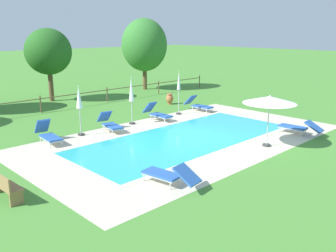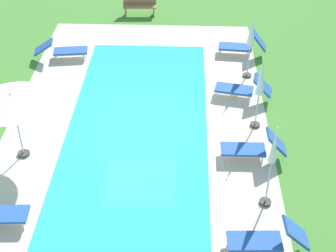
{
  "view_description": "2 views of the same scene",
  "coord_description": "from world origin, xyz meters",
  "views": [
    {
      "loc": [
        -12.05,
        -11.2,
        4.85
      ],
      "look_at": [
        -0.64,
        0.5,
        0.6
      ],
      "focal_mm": 39.5,
      "sensor_mm": 36.0,
      "label": 1
    },
    {
      "loc": [
        12.99,
        1.48,
        9.68
      ],
      "look_at": [
        1.0,
        1.02,
        0.74
      ],
      "focal_mm": 53.77,
      "sensor_mm": 36.0,
      "label": 2
    }
  ],
  "objects": [
    {
      "name": "ground_plane",
      "position": [
        0.0,
        0.0,
        0.0
      ],
      "size": [
        160.0,
        160.0,
        0.0
      ],
      "primitive_type": "plane",
      "color": "#478433"
    },
    {
      "name": "pool_deck_paving",
      "position": [
        0.0,
        0.0,
        0.0
      ],
      "size": [
        14.84,
        8.39,
        0.01
      ],
      "primitive_type": "cube",
      "color": "beige",
      "rests_on": "ground"
    },
    {
      "name": "swimming_pool_water",
      "position": [
        0.0,
        0.0,
        0.01
      ],
      "size": [
        10.9,
        4.45,
        0.01
      ],
      "primitive_type": "cube",
      "color": "#2DB7C6",
      "rests_on": "ground"
    },
    {
      "name": "pool_coping_rim",
      "position": [
        0.0,
        0.0,
        0.01
      ],
      "size": [
        11.38,
        4.93,
        0.01
      ],
      "color": "beige",
      "rests_on": "ground"
    },
    {
      "name": "sun_lounger_north_near_steps",
      "position": [
        1.49,
        3.51,
        0.39
      ],
      "size": [
        0.6,
        1.9,
        0.96
      ],
      "color": "#2856A8",
      "rests_on": "ground"
    },
    {
      "name": "sun_lounger_north_mid",
      "position": [
        -4.31,
        -3.29,
        0.36
      ],
      "size": [
        0.88,
        2.1,
        0.78
      ],
      "color": "#2856A8",
      "rests_on": "ground"
    },
    {
      "name": "sun_lounger_north_far",
      "position": [
        -1.75,
        3.47,
        0.38
      ],
      "size": [
        0.97,
        2.01,
        0.92
      ],
      "color": "#2856A8",
      "rests_on": "ground"
    },
    {
      "name": "sun_lounger_north_end",
      "position": [
        -4.9,
        3.72,
        0.4
      ],
      "size": [
        0.77,
        1.9,
        0.99
      ],
      "color": "#2856A8",
      "rests_on": "ground"
    },
    {
      "name": "sun_lounger_south_near_corner",
      "position": [
        4.94,
        3.51,
        0.38
      ],
      "size": [
        0.68,
        1.95,
        0.93
      ],
      "color": "#2856A8",
      "rests_on": "ground"
    },
    {
      "name": "sun_lounger_south_mid",
      "position": [
        4.35,
        -3.35,
        0.36
      ],
      "size": [
        0.73,
        2.09,
        0.74
      ],
      "color": "#2856A8",
      "rests_on": "ground"
    },
    {
      "name": "patio_umbrella_open_foreground",
      "position": [
        1.62,
        -3.28,
        2.01
      ],
      "size": [
        2.25,
        2.25,
        2.22
      ],
      "color": "#383838",
      "rests_on": "ground"
    },
    {
      "name": "patio_umbrella_closed_row_west",
      "position": [
        3.36,
        3.7,
        1.62
      ],
      "size": [
        0.32,
        0.32,
        2.54
      ],
      "color": "#383838",
      "rests_on": "ground"
    },
    {
      "name": "patio_umbrella_closed_row_mid_west",
      "position": [
        -0.12,
        3.78,
        1.67
      ],
      "size": [
        0.32,
        0.32,
        2.52
      ],
      "color": "#383838",
      "rests_on": "ground"
    },
    {
      "name": "patio_umbrella_closed_row_centre",
      "position": [
        -3.21,
        3.79,
        1.64
      ],
      "size": [
        0.32,
        0.32,
        2.38
      ],
      "color": "#383838",
      "rests_on": "ground"
    },
    {
      "name": "wooden_bench_lawn_side",
      "position": [
        -8.5,
        -0.64,
        0.47
      ],
      "size": [
        0.52,
        1.52,
        0.87
      ],
      "color": "#937047",
      "rests_on": "ground"
    },
    {
      "name": "terracotta_urn_near_fence",
      "position": [
        5.14,
        6.26,
        0.39
      ],
      "size": [
        0.5,
        0.5,
        0.72
      ],
      "color": "#B7663D",
      "rests_on": "ground"
    },
    {
      "name": "perimeter_fence",
      "position": [
        0.14,
        9.83,
        0.72
      ],
      "size": [
        24.37,
        0.08,
        1.05
      ],
      "color": "brown",
      "rests_on": "ground"
    },
    {
      "name": "tree_far_west",
      "position": [
        8.22,
        12.37,
        3.66
      ],
      "size": [
        3.74,
        3.74,
        5.81
      ],
      "color": "brown",
      "rests_on": "ground"
    },
    {
      "name": "tree_centre",
      "position": [
        0.03,
        12.94,
        3.41
      ],
      "size": [
        3.16,
        3.16,
        5.0
      ],
      "color": "brown",
      "rests_on": "ground"
    }
  ]
}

